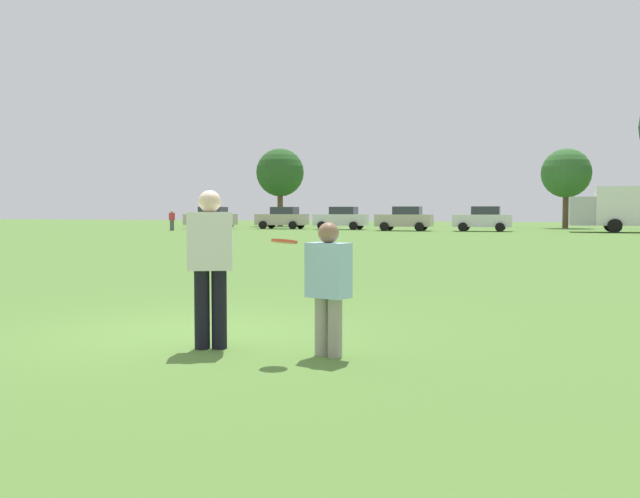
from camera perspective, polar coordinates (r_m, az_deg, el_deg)
ground_plane at (r=8.94m, az=-10.10°, el=-6.65°), size 183.00×183.00×0.00m
player_thrower at (r=7.78m, az=-8.82°, el=-0.86°), size 0.55×0.46×1.73m
player_defender at (r=7.30m, az=0.68°, el=-2.69°), size 0.48×0.36×1.39m
frisbee at (r=7.16m, az=-2.89°, el=0.62°), size 0.27×0.27×0.07m
traffic_cone at (r=14.73m, az=1.17°, el=-1.87°), size 0.32×0.32×0.48m
parked_car_near_left at (r=59.92m, az=-8.77°, el=2.51°), size 4.29×2.39×1.82m
parked_car_mid_left at (r=58.88m, az=-3.04°, el=2.53°), size 4.29×2.39×1.82m
parked_car_center at (r=56.63m, az=1.73°, el=2.51°), size 4.29×2.39×1.82m
parked_car_mid_right at (r=53.46m, az=6.83°, el=2.45°), size 4.29×2.39×1.82m
parked_car_near_right at (r=53.09m, az=12.98°, el=2.39°), size 4.29×2.39×1.82m
box_truck at (r=53.59m, az=24.20°, el=3.09°), size 8.62×3.30×3.18m
bystander_sideline_watcher at (r=55.20m, az=-11.83°, el=2.38°), size 0.48×0.46×1.55m
tree_west_oak at (r=69.01m, az=-3.23°, el=6.14°), size 4.63×4.63×7.52m
tree_west_maple at (r=64.31m, az=19.19°, el=5.76°), size 4.19×4.19×6.82m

